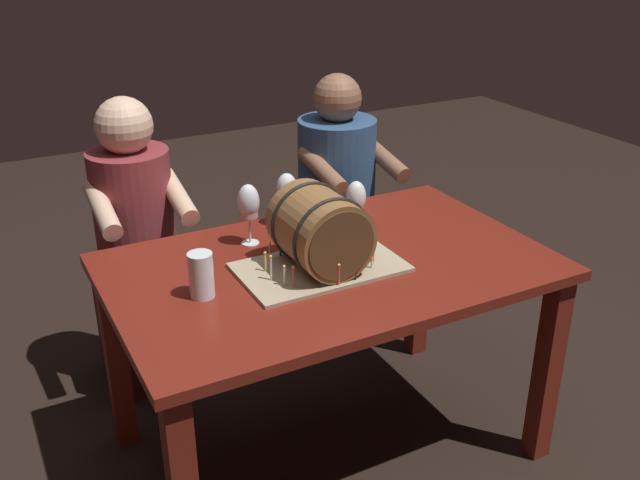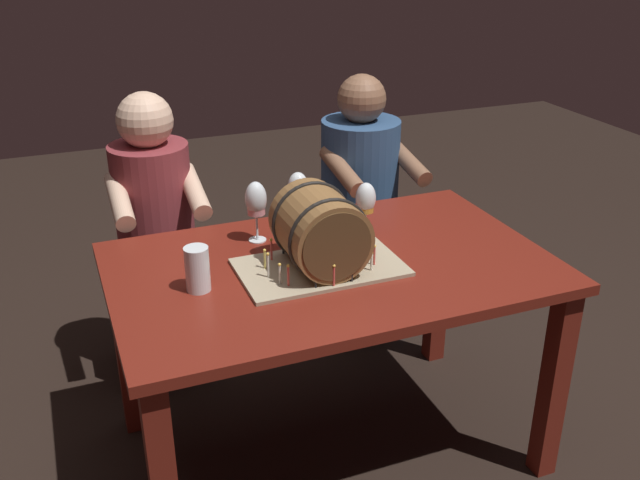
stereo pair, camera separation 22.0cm
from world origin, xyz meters
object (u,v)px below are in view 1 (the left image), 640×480
Objects in this scene: wine_glass_amber at (356,199)px; person_seated_left at (140,261)px; dining_table at (330,292)px; person_seated_right at (337,217)px; barrel_cake at (320,233)px; beer_pint at (201,277)px; wine_glass_rose at (249,204)px; wine_glass_white at (287,190)px.

wine_glass_amber is 0.15× the size of person_seated_left.
person_seated_left is at bearing 120.66° from dining_table.
barrel_cake is at bearing -122.48° from person_seated_right.
beer_pint is (-0.43, -0.02, 0.17)m from dining_table.
wine_glass_rose is at bearing -141.16° from person_seated_right.
dining_table is 2.73× the size of barrel_cake.
wine_glass_amber is at bearing 42.31° from dining_table.
person_seated_right is (0.88, 0.00, 0.01)m from person_seated_left.
person_seated_right reaches higher than wine_glass_amber.
beer_pint is at bearing -141.10° from wine_glass_white.
wine_glass_amber is at bearing -40.86° from person_seated_left.
person_seated_left is at bearing 118.83° from wine_glass_rose.
wine_glass_white is 0.58m from beer_pint.
wine_glass_amber is at bearing 17.87° from beer_pint.
barrel_cake reaches higher than wine_glass_amber.
person_seated_left is at bearing 138.30° from wine_glass_white.
wine_glass_white reaches higher than wine_glass_amber.
beer_pint is at bearing -177.31° from dining_table.
wine_glass_amber is 0.94× the size of wine_glass_white.
wine_glass_rose is at bearing -154.04° from wine_glass_white.
person_seated_left is (-0.64, 0.56, -0.34)m from wine_glass_amber.
person_seated_right is at bearing 38.84° from wine_glass_rose.
person_seated_left is at bearing 116.90° from barrel_cake.
dining_table is at bearing -120.65° from person_seated_right.
wine_glass_rose is 0.18× the size of person_seated_right.
wine_glass_amber is 0.68m from person_seated_right.
wine_glass_white is 0.70m from person_seated_left.
barrel_cake reaches higher than wine_glass_rose.
person_seated_right is at bearing 43.24° from wine_glass_white.
beer_pint is (-0.45, -0.36, -0.07)m from wine_glass_white.
wine_glass_white is at bearing 25.96° from wine_glass_rose.
wine_glass_amber is 0.38m from wine_glass_rose.
wine_glass_rose reaches higher than dining_table.
wine_glass_amber is 0.85× the size of wine_glass_rose.
barrel_cake is 0.39m from beer_pint.
barrel_cake reaches higher than beer_pint.
person_seated_right is at bearing 41.10° from beer_pint.
dining_table is 0.87m from person_seated_left.
wine_glass_amber is at bearing 39.94° from barrel_cake.
beer_pint is at bearing -89.60° from person_seated_left.
barrel_cake is 0.93m from person_seated_left.
wine_glass_rose is 0.86m from person_seated_right.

